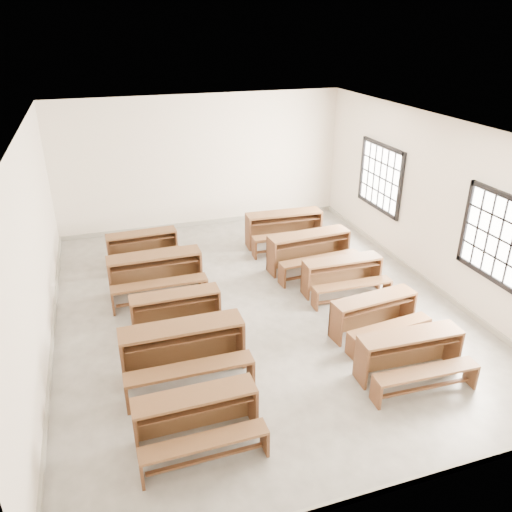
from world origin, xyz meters
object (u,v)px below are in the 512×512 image
object	(u,v)px
desk_set_3	(156,271)
desk_set_4	(143,245)
desk_set_9	(284,227)
desk_set_0	(197,415)
desk_set_5	(410,353)
desk_set_7	(343,273)
desk_set_1	(183,347)
desk_set_6	(375,313)
desk_set_8	(310,249)
desk_set_2	(176,309)

from	to	relation	value
desk_set_3	desk_set_4	size ratio (longest dim) A/B	1.16
desk_set_9	desk_set_0	bearing A→B (deg)	-118.27
desk_set_5	desk_set_7	distance (m)	2.55
desk_set_0	desk_set_7	xyz separation A→B (m)	(3.39, 2.82, 0.00)
desk_set_1	desk_set_4	distance (m)	4.02
desk_set_3	desk_set_9	size ratio (longest dim) A/B	0.98
desk_set_3	desk_set_6	xyz separation A→B (m)	(3.22, -2.48, -0.07)
desk_set_0	desk_set_5	world-z (taller)	desk_set_5
desk_set_9	desk_set_5	bearing A→B (deg)	-86.93
desk_set_1	desk_set_5	xyz separation A→B (m)	(3.08, -1.05, -0.06)
desk_set_3	desk_set_7	world-z (taller)	desk_set_3
desk_set_3	desk_set_5	xyz separation A→B (m)	(3.14, -3.61, -0.05)
desk_set_4	desk_set_8	distance (m)	3.54
desk_set_1	desk_set_9	distance (m)	4.96
desk_set_2	desk_set_8	world-z (taller)	desk_set_8
desk_set_7	desk_set_0	bearing A→B (deg)	-139.07
desk_set_0	desk_set_5	xyz separation A→B (m)	(3.18, 0.28, 0.01)
desk_set_9	desk_set_4	bearing A→B (deg)	-179.18
desk_set_1	desk_set_4	world-z (taller)	desk_set_1
desk_set_6	desk_set_7	size ratio (longest dim) A/B	1.01
desk_set_0	desk_set_1	xyz separation A→B (m)	(0.09, 1.33, 0.07)
desk_set_0	desk_set_2	xyz separation A→B (m)	(0.19, 2.53, -0.01)
desk_set_3	desk_set_6	size ratio (longest dim) A/B	1.13
desk_set_2	desk_set_5	world-z (taller)	desk_set_5
desk_set_8	desk_set_5	bearing A→B (deg)	-94.21
desk_set_3	desk_set_5	world-z (taller)	desk_set_3
desk_set_6	desk_set_4	bearing A→B (deg)	123.97
desk_set_3	desk_set_9	xyz separation A→B (m)	(3.10, 1.35, 0.00)
desk_set_4	desk_set_8	size ratio (longest dim) A/B	0.84
desk_set_1	desk_set_8	distance (m)	4.06
desk_set_3	desk_set_6	distance (m)	4.06
desk_set_5	desk_set_2	bearing A→B (deg)	145.24
desk_set_2	desk_set_7	xyz separation A→B (m)	(3.21, 0.29, 0.01)
desk_set_1	desk_set_6	world-z (taller)	desk_set_1
desk_set_1	desk_set_8	xyz separation A→B (m)	(3.11, 2.61, -0.01)
desk_set_5	desk_set_4	bearing A→B (deg)	124.67
desk_set_4	desk_set_6	size ratio (longest dim) A/B	0.97
desk_set_5	desk_set_3	bearing A→B (deg)	133.17
desk_set_0	desk_set_2	distance (m)	2.54
desk_set_2	desk_set_5	bearing A→B (deg)	-36.78
desk_set_0	desk_set_7	size ratio (longest dim) A/B	0.99
desk_set_0	desk_set_5	size ratio (longest dim) A/B	0.97
desk_set_2	desk_set_4	bearing A→B (deg)	94.93
desk_set_1	desk_set_6	bearing A→B (deg)	1.90
desk_set_8	desk_set_4	bearing A→B (deg)	152.82
desk_set_6	desk_set_8	size ratio (longest dim) A/B	0.87
desk_set_1	desk_set_5	world-z (taller)	desk_set_1
desk_set_7	desk_set_1	bearing A→B (deg)	-154.52
desk_set_4	desk_set_9	size ratio (longest dim) A/B	0.84
desk_set_5	desk_set_9	world-z (taller)	desk_set_9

